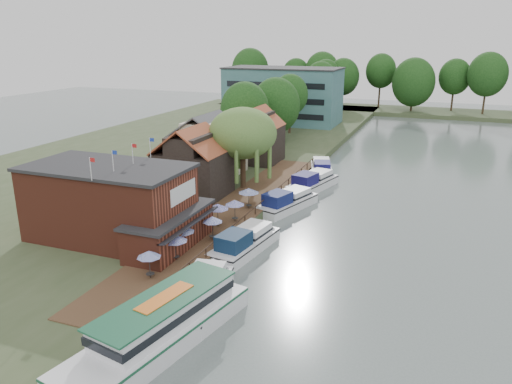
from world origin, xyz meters
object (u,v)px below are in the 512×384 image
(cottage_b, at_px, (208,144))
(willow, at_px, (243,149))
(umbrella_4, at_px, (218,215))
(umbrella_6, at_px, (249,198))
(cottage_c, at_px, (257,135))
(pub, at_px, (127,204))
(umbrella_3, at_px, (213,228))
(swan, at_px, (181,322))
(hotel_block, at_px, (283,95))
(umbrella_2, at_px, (182,238))
(cruiser_1, at_px, (245,239))
(cruiser_3, at_px, (313,180))
(cottage_a, at_px, (193,162))
(umbrella_0, at_px, (150,264))
(cruiser_4, at_px, (322,167))
(cruiser_2, at_px, (287,199))
(umbrella_1, at_px, (175,248))
(umbrella_5, at_px, (235,211))
(tour_boat, at_px, (158,324))
(cruiser_0, at_px, (200,289))

(cottage_b, distance_m, willow, 9.07)
(umbrella_4, height_order, umbrella_6, same)
(umbrella_4, bearing_deg, cottage_c, 102.97)
(pub, bearing_deg, umbrella_3, 20.81)
(cottage_c, relative_size, swan, 19.32)
(willow, bearing_deg, umbrella_4, -78.14)
(hotel_block, bearing_deg, cottage_b, -85.03)
(cottage_c, bearing_deg, umbrella_2, -80.09)
(cottage_c, height_order, cruiser_1, cottage_c)
(umbrella_6, height_order, cruiser_3, umbrella_6)
(cruiser_1, bearing_deg, umbrella_4, 154.26)
(cottage_a, distance_m, cruiser_3, 16.84)
(umbrella_0, bearing_deg, cruiser_4, 83.79)
(cottage_a, distance_m, umbrella_3, 15.12)
(umbrella_3, xyz_separation_m, cruiser_3, (3.67, 23.11, -0.99))
(cruiser_2, bearing_deg, umbrella_1, -84.33)
(cottage_a, height_order, umbrella_5, cottage_a)
(cruiser_2, xyz_separation_m, cruiser_4, (0.07, 16.53, -0.02))
(cottage_c, bearing_deg, swan, -75.82)
(cruiser_2, distance_m, cruiser_4, 16.53)
(cottage_a, height_order, umbrella_4, cottage_a)
(pub, bearing_deg, tour_boat, -48.75)
(cruiser_4, xyz_separation_m, tour_boat, (0.43, -45.89, 0.43))
(cottage_a, xyz_separation_m, umbrella_5, (8.48, -6.80, -2.96))
(hotel_block, xyz_separation_m, umbrella_4, (14.36, -64.60, -4.86))
(umbrella_0, bearing_deg, hotel_block, 100.48)
(pub, distance_m, umbrella_1, 7.36)
(umbrella_1, distance_m, cruiser_1, 7.41)
(cruiser_0, bearing_deg, cottage_b, 105.17)
(cottage_a, height_order, cottage_b, same)
(umbrella_2, bearing_deg, tour_boat, -67.62)
(umbrella_5, distance_m, tour_boat, 21.05)
(umbrella_2, bearing_deg, umbrella_1, -76.90)
(cruiser_0, bearing_deg, umbrella_4, 99.47)
(cottage_c, height_order, umbrella_2, cottage_c)
(cottage_c, distance_m, cruiser_1, 32.33)
(cottage_c, bearing_deg, umbrella_0, -81.13)
(cruiser_3, distance_m, tour_boat, 38.49)
(umbrella_1, bearing_deg, umbrella_4, 90.91)
(pub, bearing_deg, umbrella_0, -44.41)
(umbrella_3, bearing_deg, umbrella_0, -97.81)
(cottage_c, relative_size, cruiser_3, 0.80)
(hotel_block, bearing_deg, cottage_a, -82.87)
(hotel_block, bearing_deg, umbrella_0, -79.52)
(cottage_b, distance_m, umbrella_4, 21.49)
(hotel_block, xyz_separation_m, umbrella_3, (15.50, -68.15, -4.86))
(cruiser_4, relative_size, swan, 23.34)
(cottage_c, bearing_deg, cruiser_3, -35.76)
(umbrella_2, relative_size, tour_boat, 0.16)
(umbrella_0, bearing_deg, cruiser_0, -7.76)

